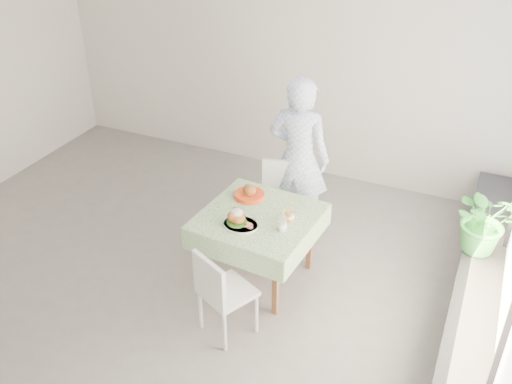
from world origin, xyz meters
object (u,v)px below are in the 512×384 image
at_px(chair_far, 279,220).
at_px(chair_near, 227,307).
at_px(main_dish, 239,220).
at_px(diner, 299,158).
at_px(potted_plant, 486,220).
at_px(cafe_table, 259,240).
at_px(juice_cup_orange, 290,215).

xyz_separation_m(chair_far, chair_near, (0.10, -1.44, -0.01)).
xyz_separation_m(chair_far, main_dish, (-0.05, -0.88, 0.52)).
height_order(diner, potted_plant, diner).
bearing_deg(diner, cafe_table, 84.88).
relative_size(chair_far, chair_near, 1.05).
distance_m(chair_far, juice_cup_orange, 0.88).
relative_size(chair_far, juice_cup_orange, 3.44).
distance_m(cafe_table, main_dish, 0.42).
bearing_deg(potted_plant, diner, 171.42).
height_order(cafe_table, potted_plant, potted_plant).
relative_size(diner, juice_cup_orange, 6.89).
xyz_separation_m(cafe_table, main_dish, (-0.10, -0.22, 0.34)).
relative_size(cafe_table, main_dish, 3.37).
height_order(diner, main_dish, diner).
distance_m(cafe_table, juice_cup_orange, 0.45).
xyz_separation_m(diner, main_dish, (-0.14, -1.16, -0.10)).
bearing_deg(main_dish, cafe_table, 65.98).
xyz_separation_m(diner, juice_cup_orange, (0.25, -0.91, -0.10)).
bearing_deg(chair_near, chair_far, 93.85).
relative_size(chair_near, diner, 0.48).
xyz_separation_m(chair_near, main_dish, (-0.14, 0.56, 0.53)).
bearing_deg(chair_far, potted_plant, -0.01).
height_order(cafe_table, chair_near, chair_near).
bearing_deg(potted_plant, chair_near, -142.95).
xyz_separation_m(diner, potted_plant, (1.90, -0.29, -0.08)).
bearing_deg(juice_cup_orange, main_dish, -147.07).
height_order(chair_near, diner, diner).
bearing_deg(diner, chair_near, 87.54).
relative_size(cafe_table, potted_plant, 1.72).
height_order(chair_near, main_dish, main_dish).
bearing_deg(diner, chair_far, 69.12).
xyz_separation_m(chair_near, juice_cup_orange, (0.25, 0.82, 0.54)).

